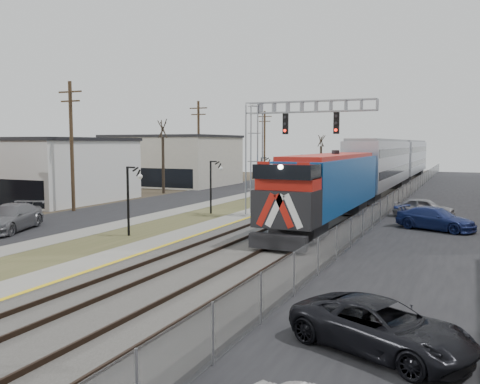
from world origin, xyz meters
The scene contains 19 objects.
street_west centered at (-11.50, 35.00, 0.02)m, with size 7.00×120.00×0.04m, color black.
sidewalk centered at (-7.00, 35.00, 0.04)m, with size 2.00×120.00×0.08m, color gray.
grass_median centered at (-4.00, 35.00, 0.03)m, with size 4.00×120.00×0.06m, color #444927.
platform centered at (-1.00, 35.00, 0.12)m, with size 2.00×120.00×0.24m, color gray.
ballast_bed centered at (4.00, 35.00, 0.10)m, with size 8.00×120.00×0.20m, color #595651.
platform_edge centered at (-0.12, 35.00, 0.24)m, with size 0.24×120.00×0.01m, color gold.
track_near centered at (2.00, 35.00, 0.28)m, with size 1.58×120.00×0.15m.
track_far centered at (5.50, 35.00, 0.28)m, with size 1.58×120.00×0.15m.
train centered at (5.50, 49.65, 2.88)m, with size 3.00×63.05×5.33m.
signal_gantry centered at (1.22, 27.99, 5.59)m, with size 9.00×1.07×8.15m.
lampposts centered at (-4.00, 18.29, 2.00)m, with size 0.14×62.14×4.00m.
utility_poles centered at (-14.50, 25.00, 5.00)m, with size 0.28×80.28×10.00m.
fence centered at (8.20, 35.00, 0.80)m, with size 0.04×120.00×1.60m, color gray.
buildings_west centered at (-21.00, 24.21, 3.01)m, with size 14.00×67.00×7.00m.
bare_trees centered at (-12.66, 38.91, 2.70)m, with size 12.30×42.30×5.95m.
car_lot_c centered at (11.70, 7.49, 0.65)m, with size 2.16×4.69×1.30m, color black.
car_lot_d centered at (11.75, 27.45, 0.69)m, with size 1.92×4.73×1.37m, color navy.
car_lot_e centered at (10.66, 32.53, 0.70)m, with size 1.65×4.11×1.40m, color gray.
car_street_b centered at (-11.54, 16.40, 0.80)m, with size 2.25×5.52×1.60m, color slate.
Camera 1 is at (13.61, -5.29, 5.31)m, focal length 38.00 mm.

